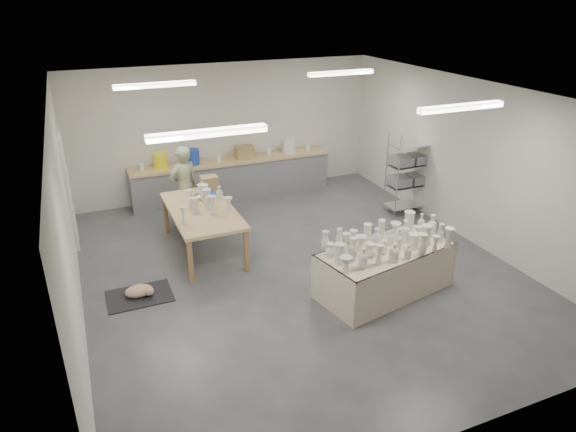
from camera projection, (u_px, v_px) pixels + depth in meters
name	position (u px, v px, depth m)	size (l,w,h in m)	color
room	(290.00, 154.00, 8.12)	(8.00, 8.02, 3.00)	#424449
back_counter	(232.00, 177.00, 11.82)	(4.60, 0.60, 1.24)	tan
wire_shelf	(409.00, 171.00, 10.87)	(0.88, 0.48, 1.80)	silver
drying_table	(385.00, 267.00, 8.07)	(2.31, 1.44, 1.13)	olive
work_table	(204.00, 206.00, 9.32)	(1.11, 2.21, 1.20)	tan
rug	(139.00, 296.00, 8.08)	(1.00, 0.70, 0.02)	black
cat	(140.00, 291.00, 8.03)	(0.46, 0.36, 0.18)	white
potter	(184.00, 187.00, 10.22)	(0.61, 0.40, 1.68)	gray
red_stool	(184.00, 208.00, 10.67)	(0.44, 0.44, 0.31)	#B1192E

